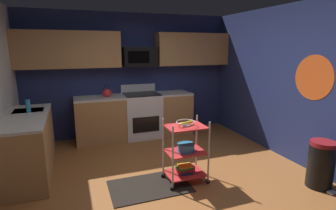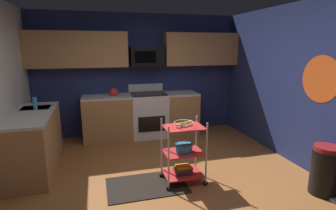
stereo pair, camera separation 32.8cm
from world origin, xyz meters
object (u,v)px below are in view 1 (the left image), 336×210
Objects in this scene: oven_range at (142,115)px; rolling_cart at (185,152)px; kettle at (107,93)px; trash_can at (321,164)px; book_stack at (185,169)px; dish_soap_bottle at (28,106)px; fruit_bowl at (186,123)px; mixing_bowl_large at (186,147)px; microwave at (139,57)px.

rolling_cart is (0.07, -2.13, -0.03)m from oven_range.
trash_can is at bearing -49.69° from kettle.
book_stack is 2.56m from dish_soap_bottle.
fruit_bowl is 1.08× the size of mixing_bowl_large.
kettle reaches higher than oven_range.
microwave is 2.70m from book_stack.
book_stack is 0.39× the size of trash_can.
mixing_bowl_large is 0.95× the size of kettle.
dish_soap_bottle is at bearing 149.54° from fruit_bowl.
fruit_bowl is 1.94m from trash_can.
fruit_bowl is at bearing -88.06° from oven_range.
dish_soap_bottle reaches higher than trash_can.
fruit_bowl reaches higher than mixing_bowl_large.
mixing_bowl_large is 2.32m from kettle.
trash_can is (1.68, -0.78, -0.12)m from rolling_cart.
oven_range is 2.28m from dish_soap_bottle.
oven_range is 2.14m from mixing_bowl_large.
dish_soap_bottle reaches higher than rolling_cart.
mixing_bowl_large is (0.01, 0.00, 0.07)m from rolling_cart.
mixing_bowl_large is (0.08, -2.24, -1.18)m from microwave.
rolling_cart is at bearing 0.00° from book_stack.
trash_can is at bearing -25.05° from mixing_bowl_large.
trash_can is at bearing -24.96° from book_stack.
rolling_cart reaches higher than trash_can.
trash_can is (1.68, -0.78, -0.55)m from fruit_bowl.
rolling_cart is 2.33m from kettle.
microwave is 2.57× the size of fruit_bowl.
book_stack is at bearing -14.04° from fruit_bowl.
rolling_cart is at bearing -30.46° from dish_soap_bottle.
rolling_cart is at bearing -180.00° from mixing_bowl_large.
dish_soap_bottle is at bearing 149.54° from book_stack.
oven_range reaches higher than book_stack.
book_stack is 2.41m from kettle.
kettle is (-0.72, -0.00, 0.52)m from oven_range.
oven_range is at bearing 91.94° from book_stack.
book_stack is at bearing -180.00° from mixing_bowl_large.
fruit_bowl is 1.03× the size of kettle.
rolling_cart is 3.63× the size of mixing_bowl_large.
trash_can is at bearing -59.83° from microwave.
book_stack is at bearing -88.14° from microwave.
oven_range reaches higher than mixing_bowl_large.
oven_range is 4.04× the size of fruit_bowl.
book_stack is at bearing -30.46° from dish_soap_bottle.
mixing_bowl_large is (0.08, -2.13, 0.04)m from oven_range.
dish_soap_bottle is (-2.10, 1.23, 0.50)m from mixing_bowl_large.
microwave is at bearing 92.04° from mixing_bowl_large.
dish_soap_bottle is (-2.09, 1.23, 0.83)m from book_stack.
fruit_bowl is 0.36m from mixing_bowl_large.
oven_range is at bearing 91.94° from rolling_cart.
fruit_bowl is at bearing -69.70° from kettle.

